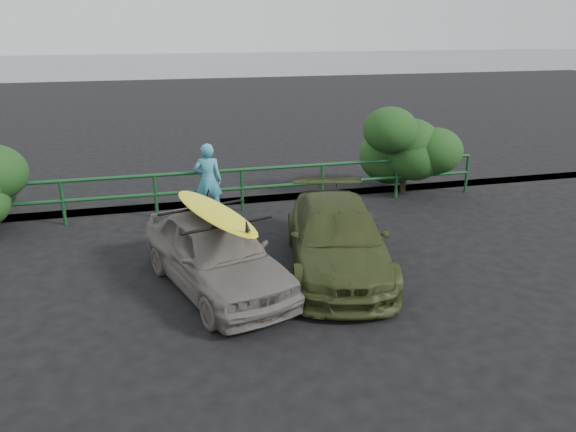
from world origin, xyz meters
name	(u,v)px	position (x,y,z in m)	size (l,w,h in m)	color
ground	(237,314)	(0.00, 0.00, 0.00)	(80.00, 80.00, 0.00)	black
ocean	(146,64)	(0.00, 60.00, 0.00)	(200.00, 200.00, 0.00)	slate
guardrail	(200,193)	(0.00, 5.00, 0.52)	(14.00, 0.08, 1.04)	#144821
shrub_right	(390,148)	(5.00, 5.50, 1.21)	(3.20, 2.40, 2.42)	#1D4318
sedan	(216,253)	(-0.17, 0.99, 0.63)	(1.49, 3.71, 1.26)	#69635E
olive_vehicle	(337,238)	(2.04, 1.19, 0.61)	(1.70, 4.19, 1.21)	#313B1A
man	(208,180)	(0.18, 4.77, 0.86)	(0.63, 0.41, 1.72)	teal
roof_rack	(214,216)	(-0.17, 0.99, 1.29)	(1.55, 1.08, 0.05)	black
surfboard	(214,212)	(-0.17, 0.99, 1.36)	(0.59, 2.83, 0.08)	yellow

